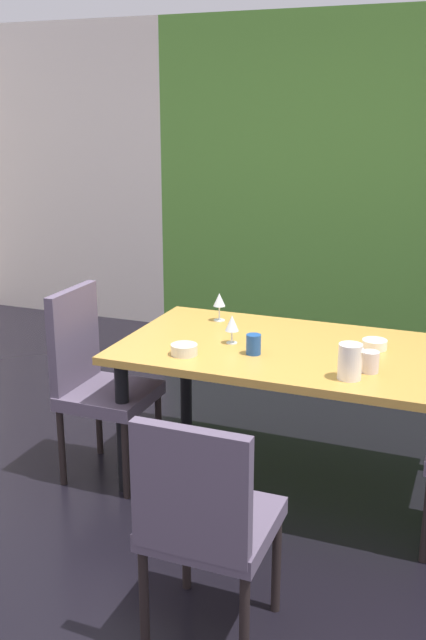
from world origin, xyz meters
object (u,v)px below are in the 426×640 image
Objects in this scene: pitcher_south at (350,361)px; serving_bowl_west at (184,350)px; wine_glass_near_window at (232,324)px; cup_front at (254,344)px; serving_bowl_left at (375,344)px; dining_table at (295,363)px; chair_left_near at (95,376)px; wine_glass_east at (219,301)px; cup_corner at (370,362)px; chair_head_near at (205,518)px.

serving_bowl_west is at bearing 178.17° from pitcher_south.
wine_glass_near_window is 1.49× the size of cup_front.
pitcher_south is at bearing -22.96° from wine_glass_near_window.
pitcher_south reaches higher than serving_bowl_left.
cup_front is at bearing 162.51° from pitcher_south.
dining_table is at bearing 135.91° from pitcher_south.
serving_bowl_west is 0.80× the size of pitcher_south.
chair_left_near is 6.23× the size of pitcher_south.
pitcher_south is at bearing -17.49° from cup_front.
serving_bowl_west is at bearing 87.49° from chair_left_near.
chair_left_near is 0.78m from wine_glass_near_window.
cup_front is at bearing -134.72° from dining_table.
wine_glass_east is 1.63× the size of cup_corner.
cup_front is 0.57m from cup_corner.
chair_left_near is at bearing -163.55° from serving_bowl_left.
chair_head_near is 1.71m from wine_glass_east.
wine_glass_near_window is (0.21, -0.36, -0.01)m from wine_glass_east.
chair_left_near reaches higher than pitcher_south.
chair_left_near is 8.19× the size of serving_bowl_left.
dining_table is at bearing -160.80° from serving_bowl_left.
serving_bowl_west is 0.82m from pitcher_south.
chair_left_near is 6.34× the size of wine_glass_east.
cup_corner is (0.73, -0.16, -0.05)m from wine_glass_near_window.
wine_glass_near_window is (0.68, 0.23, 0.30)m from chair_left_near.
chair_left_near is 0.57m from serving_bowl_west.
dining_table is 1.90× the size of chair_head_near.
cup_corner is at bearing -29.00° from wine_glass_east.
cup_front is (-0.17, -0.17, 0.13)m from dining_table.
wine_glass_near_window reaches higher than serving_bowl_left.
serving_bowl_west is 1.31× the size of cup_front.
serving_bowl_left is at bearing -11.22° from wine_glass_east.
chair_head_near is 6.20× the size of wine_glass_near_window.
dining_table is 0.47m from cup_corner.
chair_left_near is 0.81m from wine_glass_east.
chair_left_near is (-1.03, 1.00, 0.03)m from chair_head_near.
wine_glass_near_window is at bearing 142.32° from cup_front.
chair_left_near reaches higher than dining_table.
cup_corner is (0.88, 0.09, 0.02)m from serving_bowl_west.
dining_table is 0.27m from cup_front.
chair_head_near is 9.36× the size of cup_corner.
serving_bowl_left is 0.46m from pitcher_south.
serving_bowl_west is (0.52, -0.02, 0.22)m from chair_left_near.
pitcher_south is at bearing -44.09° from dining_table.
pitcher_south is at bearing -120.93° from cup_corner.
chair_left_near reaches higher than serving_bowl_west.
wine_glass_near_window is 0.91× the size of pitcher_south.
chair_head_near reaches higher than cup_corner.
dining_table is at bearing 105.41° from chair_left_near.
cup_corner is at bearing 92.75° from chair_left_near.
wine_glass_near_window is (-0.35, 1.23, 0.33)m from chair_head_near.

